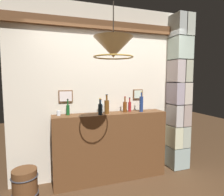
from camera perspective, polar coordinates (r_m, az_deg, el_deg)
name	(u,v)px	position (r m, az deg, el deg)	size (l,w,h in m)	color
panelled_rear_partition	(107,89)	(3.29, -1.60, 2.73)	(3.14, 0.15, 2.86)	beige
stone_pillar	(178,94)	(3.76, 18.89, 1.04)	(0.34, 0.39, 2.78)	#90A29E
bar_shelf_unit	(111,147)	(3.26, -0.29, -14.16)	(1.85, 0.32, 1.11)	brown
liquor_bottle_port	(130,106)	(3.28, 5.23, -2.43)	(0.05, 0.05, 0.24)	maroon
liquor_bottle_sherry	(101,108)	(3.16, -3.27, -2.92)	(0.07, 0.07, 0.22)	#A7CAE0
liquor_bottle_vermouth	(107,106)	(3.06, -1.57, -2.48)	(0.08, 0.08, 0.31)	brown
liquor_bottle_rye	(125,106)	(3.22, 3.83, -2.50)	(0.07, 0.07, 0.26)	brown
liquor_bottle_scotch	(68,109)	(3.01, -12.91, -3.30)	(0.05, 0.05, 0.25)	#174F20
liquor_bottle_mezcal	(100,109)	(2.96, -3.52, -3.15)	(0.06, 0.06, 0.26)	black
liquor_bottle_tequila	(141,104)	(3.27, 8.65, -1.69)	(0.06, 0.06, 0.34)	navy
glass_tumbler_rocks	(59,113)	(3.01, -15.51, -4.31)	(0.06, 0.06, 0.08)	silver
pendant_lamp	(113,48)	(2.14, 0.41, 14.61)	(0.44, 0.44, 0.59)	beige
wooden_barrel	(25,185)	(3.12, -24.34, -22.39)	(0.35, 0.35, 0.44)	brown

